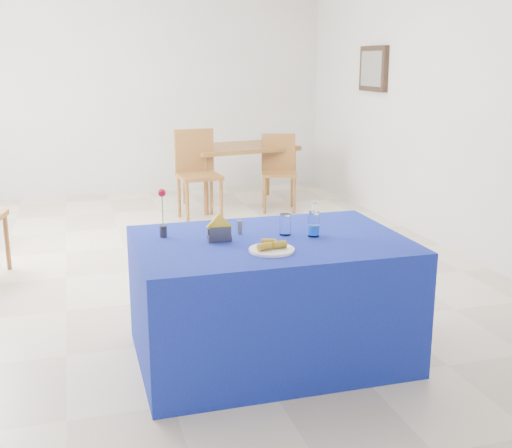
{
  "coord_description": "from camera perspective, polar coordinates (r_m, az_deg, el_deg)",
  "views": [
    {
      "loc": [
        -0.99,
        -5.42,
        1.79
      ],
      "look_at": [
        -0.04,
        -2.14,
        0.92
      ],
      "focal_mm": 45.0,
      "sensor_mm": 36.0,
      "label": 1
    }
  ],
  "objects": [
    {
      "name": "floor",
      "position": [
        5.79,
        -5.49,
        -3.77
      ],
      "size": [
        7.0,
        7.0,
        0.0
      ],
      "primitive_type": "plane",
      "color": "beige",
      "rests_on": "ground"
    },
    {
      "name": "room_shell",
      "position": [
        5.51,
        -5.93,
        13.79
      ],
      "size": [
        7.0,
        7.0,
        7.0
      ],
      "color": "silver",
      "rests_on": "ground"
    },
    {
      "name": "picture_frame",
      "position": [
        7.83,
        10.41,
        13.42
      ],
      "size": [
        0.06,
        0.64,
        0.52
      ],
      "primitive_type": "cube",
      "color": "black",
      "rests_on": "room_shell"
    },
    {
      "name": "picture_art",
      "position": [
        7.82,
        10.24,
        13.42
      ],
      "size": [
        0.02,
        0.52,
        0.4
      ],
      "primitive_type": "cube",
      "color": "#998C66",
      "rests_on": "room_shell"
    },
    {
      "name": "plate",
      "position": [
        3.58,
        1.41,
        -2.32
      ],
      "size": [
        0.26,
        0.26,
        0.01
      ],
      "primitive_type": "cylinder",
      "color": "white",
      "rests_on": "blue_table"
    },
    {
      "name": "drinking_glass",
      "position": [
        3.9,
        2.63,
        -0.04
      ],
      "size": [
        0.07,
        0.07,
        0.13
      ],
      "primitive_type": "cylinder",
      "color": "white",
      "rests_on": "blue_table"
    },
    {
      "name": "salt_shaker",
      "position": [
        3.91,
        -3.32,
        -0.37
      ],
      "size": [
        0.03,
        0.03,
        0.08
      ],
      "primitive_type": "cylinder",
      "color": "slate",
      "rests_on": "blue_table"
    },
    {
      "name": "pepper_shaker",
      "position": [
        3.92,
        -1.45,
        -0.29
      ],
      "size": [
        0.03,
        0.03,
        0.08
      ],
      "primitive_type": "cylinder",
      "color": "#5C5C60",
      "rests_on": "blue_table"
    },
    {
      "name": "blue_table",
      "position": [
        3.95,
        1.24,
        -6.63
      ],
      "size": [
        1.6,
        1.1,
        0.76
      ],
      "color": "#101D98",
      "rests_on": "floor"
    },
    {
      "name": "water_bottle",
      "position": [
        3.88,
        5.14,
        -0.06
      ],
      "size": [
        0.07,
        0.07,
        0.21
      ],
      "color": "white",
      "rests_on": "blue_table"
    },
    {
      "name": "napkin_holder",
      "position": [
        3.77,
        -3.27,
        -0.82
      ],
      "size": [
        0.15,
        0.06,
        0.17
      ],
      "color": "#353539",
      "rests_on": "blue_table"
    },
    {
      "name": "rose_vase",
      "position": [
        3.87,
        -8.3,
        0.87
      ],
      "size": [
        0.05,
        0.05,
        0.3
      ],
      "color": "#26262B",
      "rests_on": "blue_table"
    },
    {
      "name": "oak_table",
      "position": [
        8.13,
        -1.55,
        6.44
      ],
      "size": [
        1.47,
        1.1,
        0.76
      ],
      "color": "olive",
      "rests_on": "floor"
    },
    {
      "name": "chair_bg_left",
      "position": [
        7.44,
        -5.27,
        5.0
      ],
      "size": [
        0.49,
        0.49,
        1.03
      ],
      "rotation": [
        0.0,
        0.0,
        0.07
      ],
      "color": "#98632C",
      "rests_on": "floor"
    },
    {
      "name": "chair_bg_right",
      "position": [
        7.9,
        2.03,
        5.14
      ],
      "size": [
        0.51,
        0.51,
        0.92
      ],
      "rotation": [
        0.0,
        0.0,
        -0.26
      ],
      "color": "#98632C",
      "rests_on": "floor"
    },
    {
      "name": "banana_pieces",
      "position": [
        3.58,
        1.35,
        -1.83
      ],
      "size": [
        0.18,
        0.15,
        0.04
      ],
      "color": "gold",
      "rests_on": "plate"
    }
  ]
}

